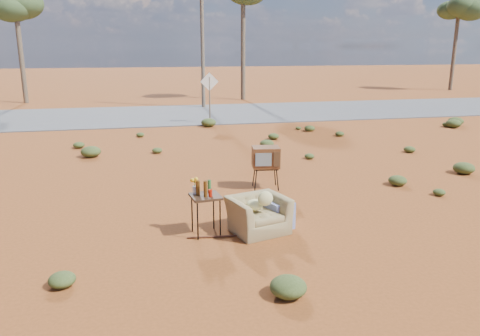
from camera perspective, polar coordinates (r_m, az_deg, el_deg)
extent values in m
plane|color=brown|center=(8.74, -1.34, -7.25)|extent=(140.00, 140.00, 0.00)
cube|color=#565659|center=(23.25, -8.49, 6.45)|extent=(140.00, 7.00, 0.04)
imported|color=olive|center=(8.42, 2.23, -5.00)|extent=(1.13, 0.89, 0.86)
ellipsoid|color=#CDC97D|center=(8.41, 1.81, -4.51)|extent=(0.31, 0.31, 0.18)
ellipsoid|color=#CDC97D|center=(8.24, 3.11, -3.75)|extent=(0.27, 0.14, 0.27)
cube|color=navy|center=(8.79, 4.49, -5.43)|extent=(0.57, 0.73, 0.50)
cube|color=black|center=(10.97, 3.14, 0.04)|extent=(0.61, 0.49, 0.03)
cylinder|color=black|center=(10.81, 1.92, -1.53)|extent=(0.03, 0.03, 0.50)
cylinder|color=black|center=(10.88, 4.58, -1.47)|extent=(0.03, 0.03, 0.50)
cylinder|color=black|center=(11.19, 1.71, -0.98)|extent=(0.03, 0.03, 0.50)
cylinder|color=black|center=(11.25, 4.28, -0.92)|extent=(0.03, 0.03, 0.50)
cube|color=brown|center=(10.90, 3.16, 1.34)|extent=(0.68, 0.56, 0.48)
cube|color=slate|center=(10.65, 2.88, 1.02)|extent=(0.37, 0.07, 0.30)
cube|color=#472D19|center=(10.69, 4.48, 1.05)|extent=(0.14, 0.04, 0.34)
cube|color=#332112|center=(8.23, -4.22, -3.47)|extent=(0.56, 0.56, 0.04)
cylinder|color=black|center=(8.11, -5.18, -6.41)|extent=(0.02, 0.02, 0.71)
cylinder|color=black|center=(8.21, -2.43, -6.09)|extent=(0.02, 0.02, 0.71)
cylinder|color=black|center=(8.48, -5.87, -5.48)|extent=(0.02, 0.02, 0.71)
cylinder|color=black|center=(8.58, -3.23, -5.19)|extent=(0.02, 0.02, 0.71)
cylinder|color=#4B2A0C|center=(8.20, -5.16, -2.44)|extent=(0.07, 0.07, 0.26)
cylinder|color=#4B2A0C|center=(8.10, -4.23, -2.57)|extent=(0.07, 0.07, 0.28)
cylinder|color=#275B27|center=(8.30, -3.75, -2.27)|extent=(0.06, 0.06, 0.24)
cylinder|color=red|center=(8.12, -3.63, -3.06)|extent=(0.06, 0.06, 0.13)
cylinder|color=silver|center=(8.30, -5.52, -2.67)|extent=(0.08, 0.08, 0.14)
ellipsoid|color=gold|center=(8.26, -5.55, -1.61)|extent=(0.16, 0.16, 0.12)
cylinder|color=#532B16|center=(8.32, -1.92, -8.31)|extent=(1.30, 0.17, 0.03)
cylinder|color=brown|center=(20.32, -3.72, 8.21)|extent=(0.06, 0.06, 2.00)
cube|color=silver|center=(20.25, -3.76, 10.46)|extent=(0.78, 0.04, 0.78)
cylinder|color=brown|center=(30.66, -25.19, 12.79)|extent=(0.28, 0.28, 6.00)
ellipsoid|color=#42552C|center=(30.74, -25.71, 17.43)|extent=(3.20, 3.20, 2.20)
cylinder|color=brown|center=(29.70, 0.38, 15.08)|extent=(0.28, 0.28, 7.00)
cylinder|color=brown|center=(39.70, 24.72, 13.32)|extent=(0.28, 0.28, 6.50)
ellipsoid|color=#42552C|center=(39.79, 25.15, 17.26)|extent=(3.20, 3.20, 2.20)
cylinder|color=brown|center=(25.72, -4.63, 16.22)|extent=(0.20, 0.20, 8.00)
ellipsoid|color=#435324|center=(11.90, 18.66, -1.45)|extent=(0.44, 0.44, 0.24)
ellipsoid|color=#435324|center=(14.87, -17.72, 1.91)|extent=(0.60, 0.60, 0.33)
ellipsoid|color=#435324|center=(15.74, 19.97, 2.15)|extent=(0.36, 0.36, 0.20)
ellipsoid|color=#435324|center=(16.95, 4.11, 3.88)|extent=(0.40, 0.40, 0.22)
ellipsoid|color=#435324|center=(17.75, -12.06, 3.99)|extent=(0.30, 0.30, 0.17)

